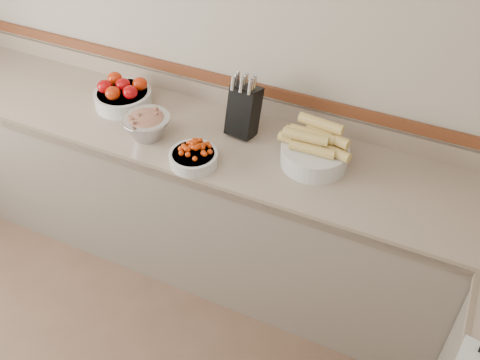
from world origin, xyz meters
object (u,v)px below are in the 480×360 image
at_px(tomato_bowl, 123,95).
at_px(corn_bowl, 315,150).
at_px(rhubarb_bowl, 147,124).
at_px(cherry_tomato_bowl, 194,156).
at_px(knife_block, 244,110).

xyz_separation_m(tomato_bowl, corn_bowl, (1.11, -0.04, 0.02)).
xyz_separation_m(corn_bowl, rhubarb_bowl, (-0.83, -0.15, -0.01)).
height_order(cherry_tomato_bowl, rhubarb_bowl, rhubarb_bowl).
relative_size(cherry_tomato_bowl, corn_bowl, 0.66).
relative_size(tomato_bowl, cherry_tomato_bowl, 1.33).
relative_size(tomato_bowl, rhubarb_bowl, 1.27).
height_order(corn_bowl, rhubarb_bowl, corn_bowl).
height_order(knife_block, corn_bowl, knife_block).
relative_size(knife_block, tomato_bowl, 1.08).
bearing_deg(rhubarb_bowl, knife_block, 29.23).
distance_m(corn_bowl, rhubarb_bowl, 0.84).
distance_m(knife_block, rhubarb_bowl, 0.49).
bearing_deg(cherry_tomato_bowl, rhubarb_bowl, 163.74).
bearing_deg(knife_block, cherry_tomato_bowl, -108.22).
bearing_deg(rhubarb_bowl, cherry_tomato_bowl, -16.26).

